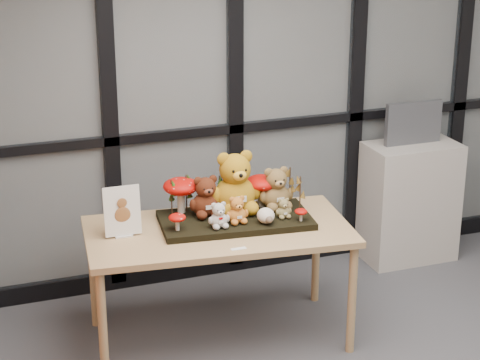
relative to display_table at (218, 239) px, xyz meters
name	(u,v)px	position (x,y,z in m)	size (l,w,h in m)	color
glass_partition	(298,70)	(0.87, 0.88, 0.76)	(4.90, 0.06, 2.78)	#2D383F
display_table	(218,239)	(0.00, 0.00, 0.00)	(1.62, 0.94, 0.72)	tan
diorama_tray	(235,220)	(0.12, 0.04, 0.09)	(0.89, 0.44, 0.04)	black
bear_pooh_yellow	(235,179)	(0.15, 0.14, 0.31)	(0.32, 0.29, 0.41)	#B07D15
bear_brown_medium	(206,194)	(-0.03, 0.14, 0.24)	(0.21, 0.19, 0.27)	#4C1E0E
bear_tan_back	(276,186)	(0.40, 0.10, 0.25)	(0.22, 0.20, 0.29)	brown
bear_small_yellow	(237,208)	(0.10, -0.03, 0.19)	(0.14, 0.12, 0.18)	orange
bear_white_bow	(219,213)	(-0.02, -0.06, 0.19)	(0.13, 0.12, 0.17)	beige
bear_beige_small	(283,207)	(0.39, -0.05, 0.17)	(0.10, 0.09, 0.13)	olive
plush_cream_hedgehog	(266,215)	(0.26, -0.10, 0.16)	(0.08, 0.07, 0.10)	white
mushroom_back_left	(181,194)	(-0.16, 0.23, 0.22)	(0.21, 0.21, 0.24)	#A90B05
mushroom_back_right	(261,189)	(0.33, 0.16, 0.21)	(0.19, 0.19, 0.22)	#A90B05
mushroom_front_left	(177,221)	(-0.25, -0.03, 0.16)	(0.10, 0.10, 0.11)	#A90B05
mushroom_front_right	(301,214)	(0.46, -0.14, 0.15)	(0.07, 0.07, 0.08)	#A90B05
sprig_green_far_left	(172,198)	(-0.22, 0.20, 0.22)	(0.05, 0.05, 0.22)	#173B0D
sprig_green_mid_left	(186,193)	(-0.12, 0.24, 0.22)	(0.05, 0.05, 0.23)	#173B0D
sprig_dry_far_right	(290,187)	(0.49, 0.10, 0.23)	(0.05, 0.05, 0.25)	brown
sprig_dry_mid_right	(300,195)	(0.51, -0.02, 0.22)	(0.05, 0.05, 0.23)	brown
sprig_green_centre	(219,192)	(0.08, 0.22, 0.21)	(0.05, 0.05, 0.20)	#173B0D
sign_holder	(122,214)	(-0.55, 0.08, 0.21)	(0.21, 0.06, 0.30)	silver
label_card	(239,249)	(0.01, -0.31, 0.07)	(0.09, 0.03, 0.00)	white
cabinet	(409,202)	(1.67, 0.65, -0.22)	(0.65, 0.38, 0.87)	#B1A79D
monitor	(413,123)	(1.67, 0.66, 0.37)	(0.43, 0.04, 0.30)	#4A4C51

